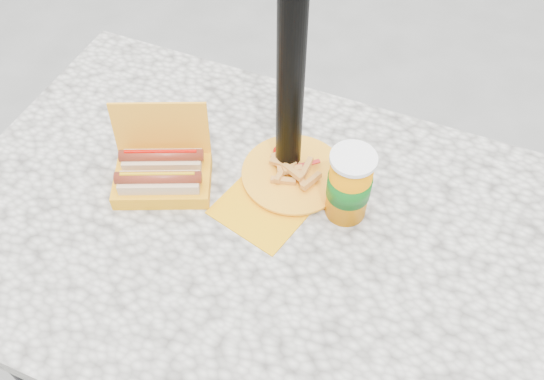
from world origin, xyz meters
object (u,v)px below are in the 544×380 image
at_px(umbrella_pole, 293,22).
at_px(hotdog_box, 162,172).
at_px(fries_plate, 290,175).
at_px(soda_cup, 349,185).

relative_size(umbrella_pole, hotdog_box, 9.76).
bearing_deg(umbrella_pole, fries_plate, -58.62).
relative_size(fries_plate, soda_cup, 1.89).
distance_m(hotdog_box, fries_plate, 0.25).
xyz_separation_m(umbrella_pole, hotdog_box, (-0.21, -0.14, -0.32)).
height_order(umbrella_pole, soda_cup, umbrella_pole).
height_order(fries_plate, soda_cup, soda_cup).
bearing_deg(hotdog_box, umbrella_pole, 9.24).
relative_size(hotdog_box, fries_plate, 0.77).
distance_m(umbrella_pole, soda_cup, 0.31).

